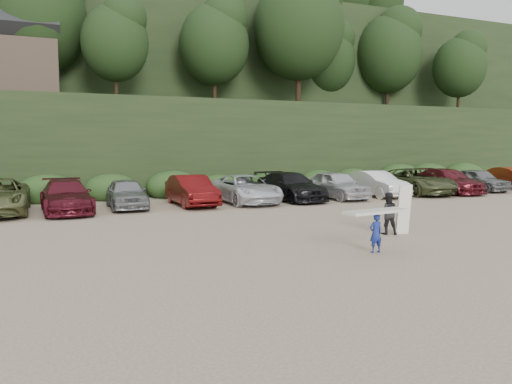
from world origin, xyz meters
name	(u,v)px	position (x,y,z in m)	size (l,w,h in m)	color
ground	(332,235)	(0.00, 0.00, 0.00)	(120.00, 120.00, 0.00)	tan
hillside_backdrop	(137,62)	(-0.26, 35.93, 11.22)	(90.00, 41.50, 28.00)	black
parked_cars	(274,187)	(2.49, 10.08, 0.78)	(39.25, 6.13, 1.63)	silver
child_surfer	(376,224)	(-0.34, -2.94, 0.85)	(2.15, 0.85, 1.25)	navy
adult_surfer	(389,213)	(1.92, -0.65, 0.75)	(1.20, 0.82, 1.75)	black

